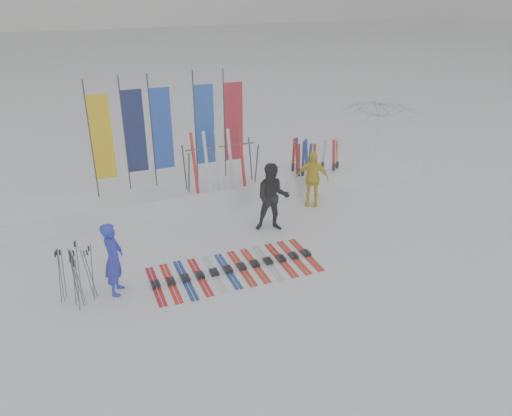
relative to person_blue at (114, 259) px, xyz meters
name	(u,v)px	position (x,y,z in m)	size (l,w,h in m)	color
ground	(274,278)	(3.32, -0.75, -0.81)	(120.00, 120.00, 0.00)	white
snow_bank	(213,191)	(3.32, 3.85, -0.51)	(14.00, 1.60, 0.60)	white
person_blue	(114,259)	(0.00, 0.00, 0.00)	(0.59, 0.39, 1.63)	#212CC3
person_black	(273,198)	(4.21, 1.44, 0.11)	(0.89, 0.70, 1.84)	black
person_yellow	(312,179)	(5.90, 2.47, 0.01)	(0.96, 0.40, 1.64)	yellow
tent_canopy	(378,136)	(9.24, 4.15, 0.42)	(2.69, 2.74, 2.46)	white
ski_row	(235,268)	(2.61, -0.10, -0.78)	(3.82, 1.69, 0.07)	#B40E18
pole_cluster	(76,276)	(-0.78, -0.04, -0.21)	(0.75, 0.78, 1.26)	#595B60
feather_flags	(168,129)	(2.17, 4.11, 1.43)	(4.33, 0.28, 3.20)	#383A3F
ski_rack	(221,160)	(3.47, 3.45, 0.57)	(2.04, 0.80, 1.23)	#383A3F
upright_skis	(312,166)	(6.43, 3.46, -0.01)	(1.52, 0.68, 1.67)	red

